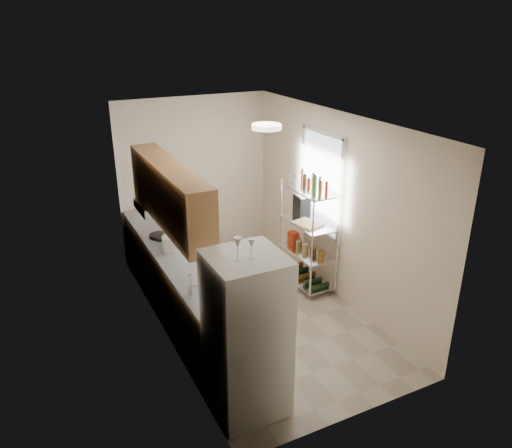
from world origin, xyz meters
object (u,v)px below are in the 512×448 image
(rice_cooker, at_px, (172,243))
(espresso_machine, at_px, (302,204))
(refrigerator, at_px, (246,335))
(frying_pan_large, at_px, (158,236))
(cutting_board, at_px, (307,224))

(rice_cooker, relative_size, espresso_machine, 0.84)
(refrigerator, height_order, espresso_machine, refrigerator)
(refrigerator, distance_m, frying_pan_large, 2.56)
(rice_cooker, xyz_separation_m, espresso_machine, (2.04, 0.14, 0.16))
(rice_cooker, height_order, frying_pan_large, rice_cooker)
(refrigerator, bearing_deg, rice_cooker, 92.36)
(refrigerator, relative_size, frying_pan_large, 6.76)
(frying_pan_large, distance_m, espresso_machine, 2.13)
(refrigerator, xyz_separation_m, rice_cooker, (-0.08, 2.06, 0.15))
(refrigerator, relative_size, cutting_board, 4.37)
(refrigerator, height_order, cutting_board, refrigerator)
(rice_cooker, bearing_deg, cutting_board, -7.91)
(cutting_board, relative_size, espresso_machine, 1.31)
(refrigerator, xyz_separation_m, espresso_machine, (1.96, 2.20, 0.31))
(refrigerator, height_order, rice_cooker, refrigerator)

